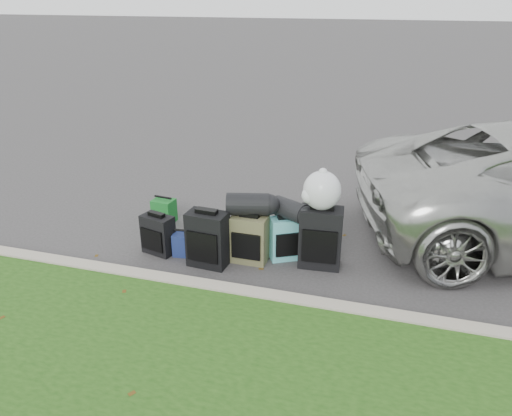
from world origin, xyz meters
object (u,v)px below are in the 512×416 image
(suitcase_teal, at_px, (286,238))
(suitcase_large_black_right, at_px, (321,238))
(suitcase_small_black, at_px, (158,234))
(tote_navy, at_px, (185,244))
(suitcase_olive, at_px, (250,239))
(tote_green, at_px, (164,211))
(suitcase_large_black_left, at_px, (208,239))

(suitcase_teal, height_order, suitcase_large_black_right, suitcase_large_black_right)
(suitcase_small_black, distance_m, tote_navy, 0.35)
(suitcase_large_black_right, bearing_deg, suitcase_small_black, -177.36)
(suitcase_olive, relative_size, tote_green, 1.77)
(suitcase_teal, bearing_deg, suitcase_small_black, 162.47)
(suitcase_large_black_left, bearing_deg, suitcase_large_black_right, 19.31)
(suitcase_large_black_right, height_order, tote_green, suitcase_large_black_right)
(suitcase_large_black_left, relative_size, tote_green, 2.02)
(suitcase_teal, xyz_separation_m, tote_green, (-1.89, 0.55, -0.10))
(suitcase_large_black_right, height_order, tote_navy, suitcase_large_black_right)
(tote_green, height_order, tote_navy, tote_green)
(suitcase_large_black_left, height_order, tote_navy, suitcase_large_black_left)
(suitcase_large_black_left, xyz_separation_m, tote_navy, (-0.37, 0.14, -0.19))
(suitcase_small_black, bearing_deg, suitcase_olive, 20.56)
(suitcase_teal, bearing_deg, tote_green, 135.04)
(suitcase_teal, relative_size, tote_navy, 1.84)
(suitcase_teal, relative_size, suitcase_large_black_right, 0.73)
(suitcase_teal, xyz_separation_m, suitcase_large_black_right, (0.43, -0.06, 0.10))
(tote_navy, bearing_deg, suitcase_teal, 5.13)
(suitcase_small_black, relative_size, suitcase_olive, 0.85)
(tote_green, bearing_deg, tote_navy, -44.09)
(suitcase_small_black, distance_m, suitcase_olive, 1.15)
(suitcase_large_black_left, bearing_deg, tote_navy, 162.44)
(suitcase_olive, xyz_separation_m, suitcase_teal, (0.40, 0.19, -0.03))
(suitcase_large_black_right, distance_m, tote_navy, 1.67)
(suitcase_olive, distance_m, tote_navy, 0.83)
(suitcase_olive, distance_m, suitcase_large_black_right, 0.84)
(suitcase_large_black_right, xyz_separation_m, tote_navy, (-1.64, -0.21, -0.22))
(suitcase_teal, bearing_deg, suitcase_large_black_right, -36.74)
(suitcase_large_black_right, bearing_deg, tote_green, 160.81)
(suitcase_teal, distance_m, tote_green, 1.97)
(suitcase_teal, relative_size, tote_green, 1.61)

